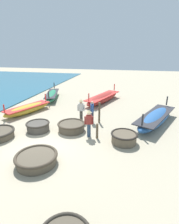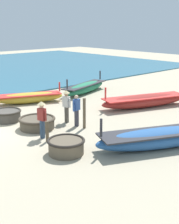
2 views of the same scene
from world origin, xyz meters
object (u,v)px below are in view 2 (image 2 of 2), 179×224
Objects in this scene: long_boat_red_hull at (160,137)px; long_boat_blue_hull at (30,98)px; mooring_post_mid_beach at (47,132)px; mooring_post_inland at (84,113)px; long_boat_ochre_hull at (85,88)px; long_boat_white_hull at (145,101)px; coracle_far_right at (66,146)px; fisherman_crouching at (42,117)px; coracle_tilted at (37,122)px; coracle_far_left at (7,115)px; fisherman_with_hat at (77,110)px; fisherman_standing_left at (66,104)px.

long_boat_red_hull is 1.29× the size of long_boat_blue_hull.
long_boat_blue_hull is 4.76× the size of mooring_post_mid_beach.
mooring_post_inland reaches higher than mooring_post_mid_beach.
long_boat_blue_hull is (-0.10, -4.62, -0.03)m from long_boat_ochre_hull.
coracle_far_right is at bearing -73.41° from long_boat_white_hull.
fisherman_crouching is 2.27m from mooring_post_inland.
mooring_post_mid_beach reaches higher than coracle_far_right.
long_boat_ochre_hull is 1.16× the size of long_boat_blue_hull.
mooring_post_mid_beach is at bearing 172.43° from coracle_far_right.
long_boat_white_hull reaches higher than long_boat_ochre_hull.
coracle_tilted is at bearing -156.09° from long_boat_red_hull.
fisherman_with_hat is at bearing 34.47° from coracle_far_left.
long_boat_ochre_hull is 3.39× the size of mooring_post_inland.
fisherman_crouching is 0.73m from mooring_post_mid_beach.
long_boat_blue_hull is (-4.56, 2.44, 0.06)m from coracle_tilted.
long_boat_red_hull is 9.97m from long_boat_blue_hull.
mooring_post_inland reaches higher than coracle_far_right.
long_boat_ochre_hull is 3.02× the size of fisherman_standing_left.
mooring_post_inland is (1.52, 1.69, 0.45)m from coracle_tilted.
coracle_far_left is 8.02m from long_boat_red_hull.
fisherman_standing_left reaches higher than coracle_far_right.
long_boat_white_hull is 5.40m from fisherman_with_hat.
fisherman_standing_left reaches higher than mooring_post_inland.
fisherman_standing_left reaches higher than mooring_post_mid_beach.
fisherman_crouching reaches higher than long_boat_ochre_hull.
fisherman_crouching is 1.83× the size of mooring_post_mid_beach.
long_boat_ochre_hull is (-9.87, 4.67, -0.03)m from long_boat_red_hull.
long_boat_ochre_hull is 3.02× the size of fisherman_crouching.
fisherman_with_hat reaches higher than mooring_post_mid_beach.
fisherman_crouching reaches higher than mooring_post_mid_beach.
long_boat_red_hull is 1.11× the size of long_boat_ochre_hull.
long_boat_white_hull is at bearing 133.60° from long_boat_red_hull.
long_boat_white_hull is 3.68× the size of fisherman_with_hat.
fisherman_standing_left is 2.85m from mooring_post_mid_beach.
fisherman_standing_left reaches higher than coracle_far_left.
mooring_post_mid_beach is (1.59, -2.31, -0.50)m from fisherman_standing_left.
long_boat_red_hull is 5.10m from fisherman_crouching.
coracle_far_left is 3.79m from fisherman_with_hat.
fisherman_standing_left is at bearing 178.75° from fisherman_with_hat.
long_boat_blue_hull is at bearing 153.99° from mooring_post_mid_beach.
fisherman_standing_left is at bearing 43.15° from coracle_far_left.
long_boat_white_hull is (-4.40, 4.62, -0.01)m from long_boat_red_hull.
fisherman_with_hat is (-4.39, -0.76, 0.42)m from long_boat_red_hull.
mooring_post_inland is 2.38m from mooring_post_mid_beach.
long_boat_ochre_hull reaches higher than coracle_far_left.
coracle_far_left is 7.91m from long_boat_ochre_hull.
fisherman_crouching is 1.12× the size of mooring_post_inland.
mooring_post_inland is at bearing 96.56° from mooring_post_mid_beach.
long_boat_ochre_hull is at bearing 138.13° from mooring_post_inland.
coracle_far_left reaches higher than coracle_tilted.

